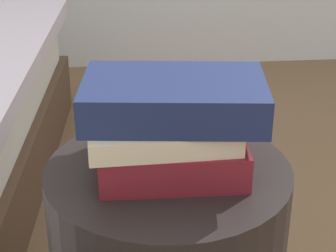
# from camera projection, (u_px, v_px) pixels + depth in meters

# --- Properties ---
(book_maroon) EXTENTS (0.24, 0.20, 0.06)m
(book_maroon) POSITION_uv_depth(u_px,v_px,m) (171.00, 150.00, 0.98)
(book_maroon) COLOR maroon
(book_maroon) RESTS_ON side_table
(book_cream) EXTENTS (0.24, 0.21, 0.04)m
(book_cream) POSITION_uv_depth(u_px,v_px,m) (160.00, 124.00, 0.96)
(book_cream) COLOR beige
(book_cream) RESTS_ON book_maroon
(book_navy) EXTENTS (0.30, 0.20, 0.06)m
(book_navy) POSITION_uv_depth(u_px,v_px,m) (174.00, 99.00, 0.93)
(book_navy) COLOR #19234C
(book_navy) RESTS_ON book_cream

